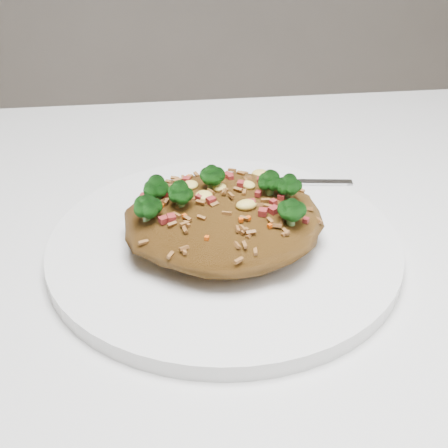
{
  "coord_description": "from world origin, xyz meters",
  "views": [
    {
      "loc": [
        -0.03,
        -0.39,
        1.06
      ],
      "look_at": [
        0.03,
        0.05,
        0.78
      ],
      "focal_mm": 50.0,
      "sensor_mm": 36.0,
      "label": 1
    }
  ],
  "objects_px": {
    "dining_table": "(201,371)",
    "plate": "(224,246)",
    "fried_rice": "(224,212)",
    "fork": "(277,182)"
  },
  "relations": [
    {
      "from": "plate",
      "to": "fried_rice",
      "type": "xyz_separation_m",
      "value": [
        -0.0,
        0.0,
        0.03
      ]
    },
    {
      "from": "plate",
      "to": "dining_table",
      "type": "bearing_deg",
      "value": -118.85
    },
    {
      "from": "dining_table",
      "to": "fried_rice",
      "type": "bearing_deg",
      "value": 61.32
    },
    {
      "from": "dining_table",
      "to": "plate",
      "type": "xyz_separation_m",
      "value": [
        0.03,
        0.05,
        0.1
      ]
    },
    {
      "from": "fried_rice",
      "to": "fork",
      "type": "bearing_deg",
      "value": 55.1
    },
    {
      "from": "plate",
      "to": "fork",
      "type": "height_order",
      "value": "fork"
    },
    {
      "from": "fried_rice",
      "to": "fork",
      "type": "distance_m",
      "value": 0.11
    },
    {
      "from": "dining_table",
      "to": "fork",
      "type": "distance_m",
      "value": 0.19
    },
    {
      "from": "fried_rice",
      "to": "plate",
      "type": "bearing_deg",
      "value": -33.88
    },
    {
      "from": "plate",
      "to": "fried_rice",
      "type": "distance_m",
      "value": 0.03
    }
  ]
}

